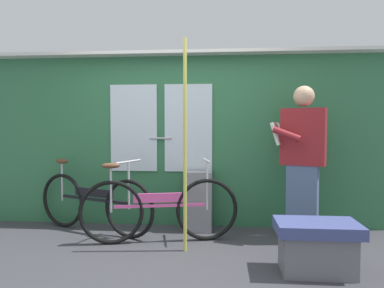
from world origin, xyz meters
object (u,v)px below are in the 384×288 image
(bicycle_near_door, at_px, (159,209))
(trash_bin_by_wall, at_px, (199,200))
(bench_seat_corner, at_px, (317,246))
(passenger_reading_newspaper, at_px, (302,159))
(handrail_pole, at_px, (185,146))
(bicycle_leaning_behind, at_px, (93,202))

(bicycle_near_door, relative_size, trash_bin_by_wall, 2.34)
(bicycle_near_door, xyz_separation_m, trash_bin_by_wall, (0.40, 0.51, -0.01))
(bicycle_near_door, relative_size, bench_seat_corner, 2.43)
(bicycle_near_door, xyz_separation_m, passenger_reading_newspaper, (1.57, 0.25, 0.54))
(trash_bin_by_wall, height_order, handrail_pole, handrail_pole)
(bicycle_leaning_behind, xyz_separation_m, bench_seat_corner, (2.35, -1.00, -0.12))
(bench_seat_corner, bearing_deg, passenger_reading_newspaper, 85.90)
(trash_bin_by_wall, bearing_deg, passenger_reading_newspaper, -12.65)
(trash_bin_by_wall, bearing_deg, bicycle_leaning_behind, -170.49)
(passenger_reading_newspaper, xyz_separation_m, handrail_pole, (-1.26, -0.49, 0.17))
(bicycle_near_door, bearing_deg, trash_bin_by_wall, 39.84)
(bicycle_near_door, xyz_separation_m, bench_seat_corner, (1.50, -0.70, -0.13))
(bicycle_leaning_behind, bearing_deg, bench_seat_corner, -1.17)
(bench_seat_corner, bearing_deg, trash_bin_by_wall, 132.41)
(passenger_reading_newspaper, relative_size, trash_bin_by_wall, 2.36)
(trash_bin_by_wall, distance_m, handrail_pole, 1.04)
(passenger_reading_newspaper, bearing_deg, bicycle_near_door, 30.12)
(bicycle_near_door, relative_size, bicycle_leaning_behind, 1.07)
(passenger_reading_newspaper, relative_size, handrail_pole, 0.80)
(passenger_reading_newspaper, bearing_deg, bicycle_leaning_behind, 19.85)
(bicycle_leaning_behind, relative_size, passenger_reading_newspaper, 0.93)
(bench_seat_corner, bearing_deg, handrail_pole, 158.99)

